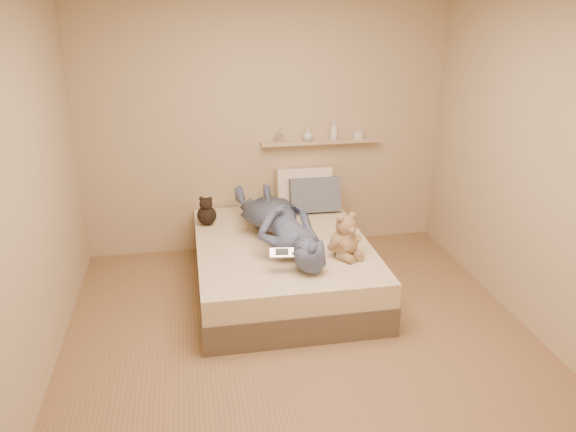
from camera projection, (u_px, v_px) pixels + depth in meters
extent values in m
plane|color=#876546|center=(303.00, 346.00, 4.23)|extent=(3.80, 3.80, 0.00)
plane|color=tan|center=(265.00, 123.00, 5.49)|extent=(3.60, 0.00, 3.60)
plane|color=tan|center=(416.00, 342.00, 2.01)|extent=(3.60, 0.00, 3.60)
plane|color=tan|center=(20.00, 198.00, 3.45)|extent=(0.00, 3.80, 3.80)
plane|color=tan|center=(549.00, 168.00, 4.05)|extent=(0.00, 3.80, 3.80)
cube|color=brown|center=(282.00, 275.00, 5.03)|extent=(1.50, 1.90, 0.25)
cube|color=beige|center=(282.00, 252.00, 4.95)|extent=(1.48, 1.88, 0.20)
cube|color=silver|center=(282.00, 253.00, 4.31)|extent=(0.20, 0.10, 0.06)
cube|color=black|center=(282.00, 251.00, 4.30)|extent=(0.10, 0.05, 0.03)
sphere|color=tan|center=(344.00, 242.00, 4.62)|extent=(0.23, 0.23, 0.23)
sphere|color=#9C7255|center=(346.00, 226.00, 4.54)|extent=(0.17, 0.17, 0.17)
sphere|color=#926D50|center=(340.00, 219.00, 4.49)|extent=(0.06, 0.06, 0.06)
sphere|color=#927750|center=(352.00, 216.00, 4.54)|extent=(0.06, 0.06, 0.06)
sphere|color=#8A674C|center=(352.00, 231.00, 4.49)|extent=(0.07, 0.07, 0.07)
cylinder|color=#876748|center=(336.00, 245.00, 4.53)|extent=(0.14, 0.15, 0.13)
cylinder|color=#A47757|center=(356.00, 239.00, 4.64)|extent=(0.07, 0.15, 0.13)
cylinder|color=#90774D|center=(346.00, 257.00, 4.54)|extent=(0.14, 0.17, 0.08)
cylinder|color=#8C6B4B|center=(356.00, 254.00, 4.59)|extent=(0.09, 0.16, 0.08)
cylinder|color=beige|center=(346.00, 234.00, 4.57)|extent=(0.16, 0.16, 0.02)
sphere|color=black|center=(207.00, 215.00, 5.25)|extent=(0.18, 0.18, 0.18)
sphere|color=black|center=(206.00, 204.00, 5.20)|extent=(0.12, 0.12, 0.12)
sphere|color=black|center=(201.00, 199.00, 5.19)|extent=(0.04, 0.04, 0.04)
sphere|color=black|center=(210.00, 199.00, 5.18)|extent=(0.04, 0.04, 0.04)
cube|color=#F5E2C1|center=(304.00, 188.00, 5.66)|extent=(0.56, 0.26, 0.43)
cube|color=slate|center=(315.00, 195.00, 5.56)|extent=(0.50, 0.23, 0.37)
imported|color=#4B5576|center=(279.00, 222.00, 4.86)|extent=(0.84, 1.62, 0.37)
cube|color=tan|center=(321.00, 142.00, 5.60)|extent=(1.20, 0.12, 0.03)
imported|color=white|center=(280.00, 135.00, 5.50)|extent=(0.08, 0.08, 0.14)
imported|color=silver|center=(308.00, 135.00, 5.55)|extent=(0.11, 0.11, 0.13)
imported|color=white|center=(334.00, 131.00, 5.58)|extent=(0.10, 0.10, 0.19)
cylinder|color=silver|center=(358.00, 135.00, 5.65)|extent=(0.10, 0.10, 0.07)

